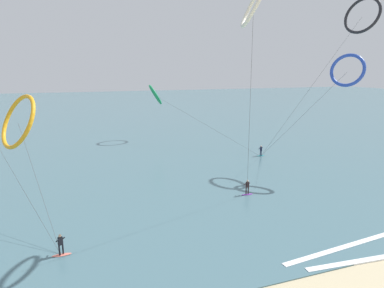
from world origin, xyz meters
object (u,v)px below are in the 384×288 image
Objects in this scene: surfer_teal at (261,151)px; kite_charcoal at (362,15)px; kite_emerald at (155,95)px; surfer_violet at (247,188)px; surfer_coral at (61,246)px; kite_cobalt at (347,70)px; kite_amber at (18,121)px; kite_ivory at (254,5)px.

surfer_teal is 23.50m from kite_charcoal.
surfer_violet is at bearing -169.70° from kite_emerald.
surfer_coral is 1.00× the size of surfer_teal.
kite_emerald is at bearing 179.14° from kite_cobalt.
surfer_coral is at bearing 163.13° from kite_emerald.
kite_charcoal reaches higher than surfer_coral.
surfer_coral is at bearing 124.59° from surfer_teal.
kite_cobalt reaches higher than surfer_teal.
kite_emerald is (-2.47, 32.79, 8.00)m from surfer_violet.
kite_charcoal is 1.49× the size of kite_cobalt.
surfer_coral is 13.97m from kite_amber.
surfer_violet is 0.12× the size of kite_amber.
kite_charcoal is 1.13× the size of kite_ivory.
kite_cobalt is at bearing -69.40° from kite_charcoal.
kite_cobalt is at bearing -159.04° from surfer_teal.
kite_cobalt is at bearing 131.18° from kite_ivory.
surfer_teal is 0.07× the size of kite_charcoal.
kite_ivory is at bearing 145.31° from surfer_teal.
surfer_coral is 0.08× the size of kite_emerald.
kite_emerald is at bearing 114.54° from kite_amber.
surfer_teal is 0.08× the size of kite_ivory.
kite_amber is 0.61× the size of kite_charcoal.
surfer_violet is 1.00× the size of surfer_teal.
surfer_coral is 35.71m from surfer_teal.
kite_charcoal is at bearing 95.38° from kite_cobalt.
surfer_violet is at bearing -87.66° from kite_charcoal.
kite_emerald is (16.50, 39.12, 8.00)m from surfer_coral.
kite_charcoal reaches higher than surfer_teal.
kite_cobalt is 35.08m from kite_emerald.
kite_charcoal is at bearing 134.05° from kite_ivory.
kite_emerald is 39.55m from kite_ivory.
surfer_coral is 23.80m from kite_ivory.
kite_cobalt is (37.32, -2.01, 4.76)m from kite_amber.
surfer_teal is at bearing -139.64° from kite_emerald.
kite_emerald is at bearing 92.97° from surfer_violet.
surfer_coral is at bearing -105.82° from kite_cobalt.
kite_charcoal reaches higher than kite_cobalt.
surfer_violet is at bearing -12.67° from surfer_coral.
kite_amber reaches higher than surfer_coral.
surfer_coral is 0.11× the size of kite_cobalt.
surfer_violet is 24.30m from kite_amber.
kite_ivory is (-23.20, -11.94, -2.07)m from kite_charcoal.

